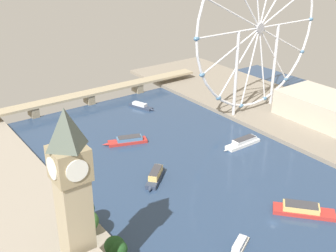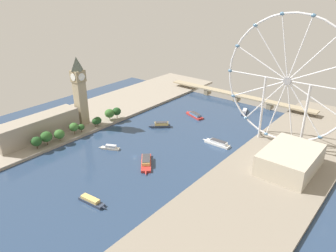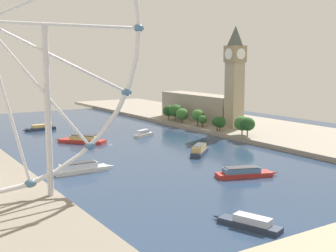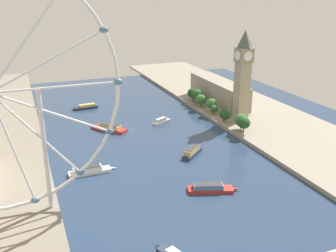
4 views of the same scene
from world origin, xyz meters
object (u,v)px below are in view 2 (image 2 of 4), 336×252
(tour_boat_1, at_px, (110,148))
(tour_boat_2, at_px, (92,201))
(riverside_hall, at_px, (290,160))
(ferris_wheel, at_px, (287,81))
(clock_tower, at_px, (79,90))
(tour_boat_5, at_px, (245,112))
(tour_boat_6, at_px, (217,143))
(tour_boat_4, at_px, (160,125))
(parliament_block, at_px, (38,128))
(river_bridge, at_px, (237,96))
(tour_boat_3, at_px, (195,115))
(tour_boat_0, at_px, (146,162))

(tour_boat_1, xyz_separation_m, tour_boat_2, (55.47, -68.28, 0.06))
(riverside_hall, bearing_deg, ferris_wheel, 121.52)
(clock_tower, bearing_deg, tour_boat_5, 50.67)
(ferris_wheel, relative_size, tour_boat_6, 4.00)
(clock_tower, xyz_separation_m, tour_boat_4, (72.63, 53.75, -41.04))
(tour_boat_5, bearing_deg, tour_boat_6, -8.45)
(clock_tower, xyz_separation_m, parliament_block, (-6.22, -52.87, -29.31))
(riverside_hall, bearing_deg, river_bridge, 131.69)
(tour_boat_3, height_order, tour_boat_4, tour_boat_4)
(clock_tower, height_order, tour_boat_0, clock_tower)
(riverside_hall, height_order, river_bridge, riverside_hall)
(tour_boat_6, bearing_deg, clock_tower, 20.44)
(parliament_block, distance_m, river_bridge, 265.66)
(parliament_block, bearing_deg, clock_tower, 83.29)
(tour_boat_3, bearing_deg, river_bridge, -78.99)
(tour_boat_2, xyz_separation_m, tour_boat_3, (-39.13, 194.10, 0.03))
(riverside_hall, relative_size, tour_boat_4, 2.67)
(ferris_wheel, relative_size, tour_boat_3, 4.08)
(tour_boat_1, bearing_deg, parliament_block, -2.98)
(tour_boat_6, bearing_deg, tour_boat_5, -79.25)
(parliament_block, distance_m, tour_boat_3, 183.25)
(parliament_block, relative_size, tour_boat_6, 2.81)
(ferris_wheel, bearing_deg, tour_boat_2, -111.64)
(ferris_wheel, bearing_deg, tour_boat_1, -138.16)
(parliament_block, relative_size, tour_boat_5, 3.53)
(tour_boat_5, xyz_separation_m, tour_boat_6, (19.63, -99.94, 0.52))
(tour_boat_6, bearing_deg, tour_boat_3, -38.80)
(tour_boat_0, bearing_deg, parliament_block, -116.12)
(tour_boat_0, bearing_deg, tour_boat_1, -130.18)
(tour_boat_3, xyz_separation_m, tour_boat_5, (42.90, 50.30, -0.34))
(tour_boat_2, relative_size, tour_boat_4, 1.19)
(tour_boat_1, height_order, tour_boat_3, tour_boat_3)
(tour_boat_1, distance_m, tour_boat_4, 74.03)
(clock_tower, distance_m, river_bridge, 218.00)
(river_bridge, xyz_separation_m, tour_boat_3, (-12.99, -85.81, -5.77))
(riverside_hall, xyz_separation_m, tour_boat_1, (-155.41, -70.07, -10.51))
(river_bridge, bearing_deg, ferris_wheel, -44.48)
(tour_boat_6, bearing_deg, ferris_wheel, -142.31)
(parliament_block, bearing_deg, river_bridge, 66.93)
(tour_boat_1, bearing_deg, tour_boat_4, -119.78)
(tour_boat_4, distance_m, tour_boat_5, 116.14)
(tour_boat_4, bearing_deg, tour_boat_3, -144.54)
(tour_boat_0, relative_size, tour_boat_3, 1.00)
(ferris_wheel, height_order, river_bridge, ferris_wheel)
(tour_boat_2, bearing_deg, tour_boat_3, 96.16)
(ferris_wheel, xyz_separation_m, river_bridge, (-98.73, 96.95, -60.08))
(river_bridge, xyz_separation_m, tour_boat_6, (49.54, -135.45, -5.58))
(clock_tower, height_order, tour_boat_2, clock_tower)
(tour_boat_4, xyz_separation_m, tour_boat_6, (74.79, 2.26, -0.44))
(tour_boat_2, bearing_deg, riverside_hall, 48.93)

